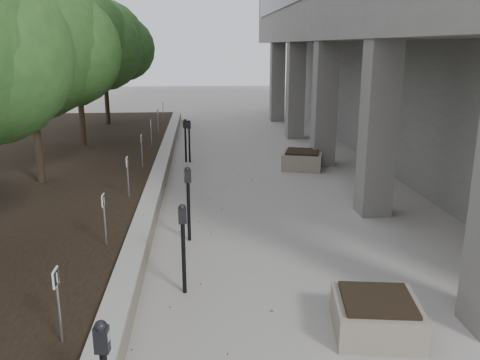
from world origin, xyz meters
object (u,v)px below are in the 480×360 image
parking_meter_4 (186,141)px  parking_meter_5 (189,141)px  crabapple_tree_3 (31,76)px  parking_meter_2 (183,249)px  crabapple_tree_4 (78,68)px  planter_front (376,315)px  crabapple_tree_5 (104,63)px  planter_back (302,159)px  parking_meter_3 (189,204)px

parking_meter_4 → parking_meter_5: 0.13m
crabapple_tree_3 → parking_meter_2: bearing=-55.5°
crabapple_tree_3 → parking_meter_5: (3.79, 3.74, -2.40)m
parking_meter_2 → crabapple_tree_4: bearing=104.6°
planter_front → parking_meter_5: bearing=104.3°
crabapple_tree_4 → parking_meter_2: (3.86, -10.61, -2.37)m
parking_meter_5 → planter_front: bearing=-76.5°
crabapple_tree_3 → parking_meter_2: size_ratio=3.63×
planter_front → crabapple_tree_5: bearing=111.0°
parking_meter_5 → planter_front: size_ratio=1.27×
crabapple_tree_5 → planter_back: bearing=-45.0°
crabapple_tree_3 → planter_back: size_ratio=4.41×
planter_front → planter_back: (0.91, 9.55, 0.02)m
planter_front → planter_back: 9.59m
crabapple_tree_5 → parking_meter_3: (3.90, -13.37, -2.34)m
crabapple_tree_3 → parking_meter_2: (3.86, -5.61, -2.37)m
parking_meter_2 → planter_back: size_ratio=1.22×
crabapple_tree_4 → planter_back: (7.44, -2.43, -2.83)m
crabapple_tree_4 → planter_back: size_ratio=4.41×
crabapple_tree_5 → parking_meter_5: 7.70m
crabapple_tree_3 → parking_meter_4: (3.66, 3.74, -2.38)m
crabapple_tree_3 → parking_meter_4: crabapple_tree_3 is taller
crabapple_tree_5 → parking_meter_5: size_ratio=3.78×
crabapple_tree_5 → parking_meter_5: (3.79, -6.26, -2.40)m
parking_meter_5 → planter_front: parking_meter_5 is taller
crabapple_tree_3 → planter_front: crabapple_tree_3 is taller
parking_meter_3 → planter_back: (3.55, 5.94, -0.49)m
crabapple_tree_4 → planter_back: bearing=-18.1°
parking_meter_4 → planter_front: bearing=-58.9°
crabapple_tree_3 → crabapple_tree_4: 5.00m
crabapple_tree_5 → parking_meter_2: crabapple_tree_5 is taller
crabapple_tree_5 → parking_meter_3: crabapple_tree_5 is taller
parking_meter_5 → planter_back: 3.86m
planter_front → crabapple_tree_3: bearing=133.1°
crabapple_tree_4 → crabapple_tree_3: bearing=-90.0°
planter_front → parking_meter_4: bearing=105.0°
crabapple_tree_3 → planter_front: size_ratio=4.79×
crabapple_tree_5 → planter_back: (7.44, -7.43, -2.83)m
planter_back → planter_front: bearing=-95.5°
parking_meter_3 → crabapple_tree_4: bearing=106.1°
crabapple_tree_5 → parking_meter_2: size_ratio=3.63×
parking_meter_2 → planter_back: parking_meter_2 is taller
parking_meter_5 → planter_back: size_ratio=1.17×
crabapple_tree_4 → parking_meter_3: 9.53m
parking_meter_3 → parking_meter_5: 7.11m
crabapple_tree_3 → parking_meter_3: 5.66m
parking_meter_3 → parking_meter_5: size_ratio=1.08×
parking_meter_3 → parking_meter_5: parking_meter_3 is taller
planter_back → crabapple_tree_5: bearing=135.0°
crabapple_tree_4 → parking_meter_3: bearing=-65.0°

